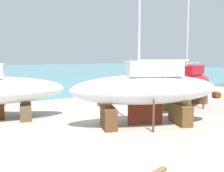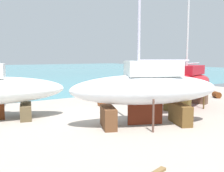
# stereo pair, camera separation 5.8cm
# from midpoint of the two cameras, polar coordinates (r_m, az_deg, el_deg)

# --- Properties ---
(ground_plane) EXTENTS (46.89, 46.89, 0.00)m
(ground_plane) POSITION_cam_midpoint_polar(r_m,az_deg,el_deg) (14.96, 1.78, -9.40)
(ground_plane) COLOR #A4988C
(sailboat_far_slipway) EXTENTS (8.92, 5.30, 15.15)m
(sailboat_far_slipway) POSITION_cam_midpoint_polar(r_m,az_deg,el_deg) (21.70, 16.63, 0.77)
(sailboat_far_slipway) COLOR brown
(sailboat_far_slipway) RESTS_ON ground
(sailboat_large_starboard) EXTENTS (9.30, 5.78, 14.09)m
(sailboat_large_starboard) POSITION_cam_midpoint_polar(r_m,az_deg,el_deg) (15.14, 7.64, -0.64)
(sailboat_large_starboard) COLOR brown
(sailboat_large_starboard) RESTS_ON ground
(worker) EXTENTS (0.49, 0.46, 1.74)m
(worker) POSITION_cam_midpoint_polar(r_m,az_deg,el_deg) (27.47, 17.93, -0.47)
(worker) COLOR maroon
(worker) RESTS_ON ground
(barrel_ochre) EXTENTS (0.96, 1.06, 0.62)m
(barrel_ochre) POSITION_cam_midpoint_polar(r_m,az_deg,el_deg) (27.70, 22.40, -1.83)
(barrel_ochre) COLOR #622E11
(barrel_ochre) RESTS_ON ground
(barrel_tipped_right) EXTENTS (0.86, 0.77, 0.65)m
(barrel_tipped_right) POSITION_cam_midpoint_polar(r_m,az_deg,el_deg) (21.41, -2.20, -3.64)
(barrel_tipped_right) COLOR brown
(barrel_tipped_right) RESTS_ON ground
(barrel_blue_faded) EXTENTS (0.77, 0.77, 0.86)m
(barrel_blue_faded) POSITION_cam_midpoint_polar(r_m,az_deg,el_deg) (29.78, 16.59, -0.82)
(barrel_blue_faded) COLOR #2E2D30
(barrel_blue_faded) RESTS_ON ground
(timber_plank_near) EXTENTS (2.38, 1.49, 0.13)m
(timber_plank_near) POSITION_cam_midpoint_polar(r_m,az_deg,el_deg) (27.16, 15.65, -2.26)
(timber_plank_near) COLOR brown
(timber_plank_near) RESTS_ON ground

